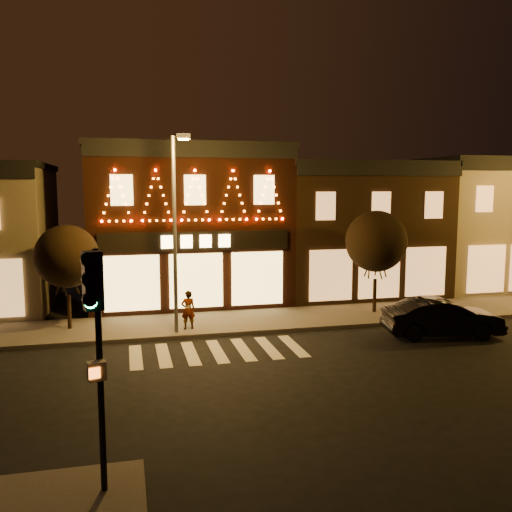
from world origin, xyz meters
name	(u,v)px	position (x,y,z in m)	size (l,w,h in m)	color
ground	(239,389)	(0.00, 0.00, 0.00)	(120.00, 120.00, 0.00)	black
sidewalk_far	(246,321)	(2.00, 8.00, 0.07)	(44.00, 4.00, 0.15)	#47423D
building_pulp	(186,224)	(0.00, 13.98, 4.16)	(10.20, 8.34, 8.30)	black
building_right_a	(349,228)	(9.50, 13.99, 3.76)	(9.20, 8.28, 7.50)	#322111
building_right_b	(484,223)	(18.50, 13.99, 3.91)	(9.20, 8.28, 7.80)	#716750
traffic_signal_near	(96,324)	(-3.84, -5.21, 3.57)	(0.41, 0.51, 4.85)	black
streetlamp_mid	(176,219)	(-1.24, 6.37, 4.86)	(0.61, 1.84, 8.02)	#59595E
tree_left	(67,256)	(-5.65, 8.25, 3.25)	(2.65, 2.65, 4.43)	black
tree_right	(376,241)	(8.38, 8.10, 3.57)	(2.92, 2.92, 4.88)	black
dark_sedan	(442,318)	(9.38, 3.88, 0.79)	(1.67, 4.78, 1.57)	black
pedestrian	(188,310)	(-0.74, 6.97, 0.98)	(0.60, 0.40, 1.66)	gray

